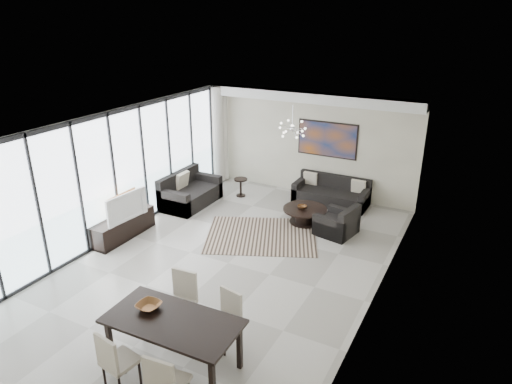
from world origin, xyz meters
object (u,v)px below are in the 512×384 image
Objects in this scene: tv_console at (123,227)px; dining_table at (173,325)px; sofa_main at (331,194)px; television at (124,206)px; coffee_table at (305,214)px.

tv_console is 4.58m from dining_table.
television reaches higher than sofa_main.
dining_table is at bearing -90.06° from sofa_main.
television reaches higher than tv_console.
television reaches higher than coffee_table.
sofa_main is at bearing 83.41° from coffee_table.
dining_table is at bearing -122.67° from television.
sofa_main is 5.51m from tv_console.
television is (-3.27, -2.74, 0.63)m from coffee_table.
tv_console is 0.61m from television.
coffee_table is at bearing -96.59° from sofa_main.
dining_table is (3.59, -2.80, 0.47)m from tv_console.
television is (0.16, -0.07, 0.58)m from tv_console.
tv_console is at bearing -142.04° from coffee_table.
sofa_main is 1.01× the size of dining_table.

